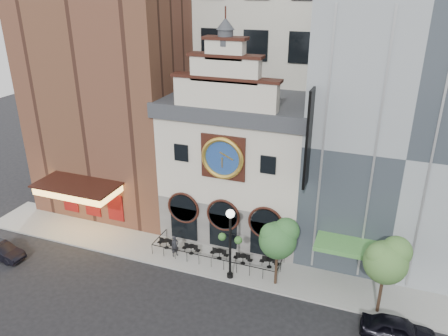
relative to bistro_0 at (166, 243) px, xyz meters
name	(u,v)px	position (x,y,z in m)	size (l,w,h in m)	color
ground	(205,277)	(4.61, -2.39, -0.61)	(120.00, 120.00, 0.00)	black
sidewalk	(217,259)	(4.61, 0.11, -0.54)	(44.00, 5.00, 0.15)	gray
clock_building	(239,162)	(4.61, 5.43, 6.07)	(12.60, 8.78, 18.65)	#605E5B
theater_building	(118,78)	(-8.39, 7.57, 11.99)	(14.00, 15.60, 25.00)	brown
retail_building	(405,133)	(17.60, 7.60, 9.53)	(14.00, 14.40, 20.00)	gray
cafe_railing	(217,254)	(4.61, 0.11, -0.01)	(10.60, 2.60, 0.90)	black
bistro_0	(166,243)	(0.00, 0.00, 0.00)	(1.58, 0.68, 0.90)	black
bistro_1	(191,249)	(2.34, -0.04, 0.00)	(1.58, 0.68, 0.90)	black
bistro_2	(219,254)	(4.79, 0.14, 0.00)	(1.58, 0.68, 0.90)	black
bistro_3	(243,259)	(6.81, 0.16, 0.00)	(1.58, 0.68, 0.90)	black
bistro_4	(269,262)	(8.94, 0.44, 0.00)	(1.58, 0.68, 0.90)	black
car_right	(398,330)	(18.53, -3.97, 0.17)	(1.86, 4.61, 1.57)	black
car_left	(2,251)	(-12.13, -5.85, 0.05)	(1.41, 4.03, 1.33)	black
pedestrian	(175,246)	(1.22, -0.75, 0.47)	(0.68, 0.45, 1.86)	black
lamppost	(230,237)	(6.43, -1.85, 3.17)	(1.88, 0.64, 5.87)	black
tree_left	(279,238)	(9.94, -1.32, 3.54)	(2.84, 2.73, 5.46)	#382619
tree_right	(387,259)	(17.29, -1.77, 3.79)	(3.01, 2.90, 5.80)	#382619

